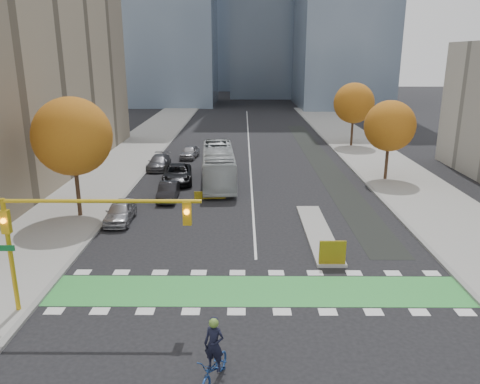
{
  "coord_description": "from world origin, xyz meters",
  "views": [
    {
      "loc": [
        -0.72,
        -18.53,
        10.81
      ],
      "look_at": [
        -0.9,
        7.98,
        3.0
      ],
      "focal_mm": 35.0,
      "sensor_mm": 36.0,
      "label": 1
    }
  ],
  "objects_px": {
    "tree_east_far": "(354,103)",
    "traffic_signal_west": "(68,226)",
    "cyclist": "(214,362)",
    "parked_car_b": "(168,191)",
    "tree_east_near": "(390,126)",
    "bus": "(218,165)",
    "parked_car_a": "(120,212)",
    "parked_car_e": "(190,152)",
    "tree_west": "(72,136)",
    "parked_car_c": "(159,162)",
    "parked_car_d": "(177,174)",
    "hazard_board": "(332,252)"
  },
  "relations": [
    {
      "from": "bus",
      "to": "traffic_signal_west",
      "type": "bearing_deg",
      "value": -107.27
    },
    {
      "from": "parked_car_c",
      "to": "parked_car_d",
      "type": "xyz_separation_m",
      "value": [
        2.5,
        -5.0,
        0.09
      ]
    },
    {
      "from": "tree_east_far",
      "to": "parked_car_e",
      "type": "height_order",
      "value": "tree_east_far"
    },
    {
      "from": "tree_west",
      "to": "tree_east_far",
      "type": "height_order",
      "value": "tree_west"
    },
    {
      "from": "cyclist",
      "to": "parked_car_d",
      "type": "relative_size",
      "value": 0.46
    },
    {
      "from": "parked_car_c",
      "to": "parked_car_e",
      "type": "bearing_deg",
      "value": 64.67
    },
    {
      "from": "bus",
      "to": "parked_car_a",
      "type": "bearing_deg",
      "value": -125.19
    },
    {
      "from": "hazard_board",
      "to": "parked_car_b",
      "type": "height_order",
      "value": "hazard_board"
    },
    {
      "from": "tree_west",
      "to": "parked_car_e",
      "type": "bearing_deg",
      "value": 74.04
    },
    {
      "from": "hazard_board",
      "to": "parked_car_c",
      "type": "bearing_deg",
      "value": 120.55
    },
    {
      "from": "cyclist",
      "to": "bus",
      "type": "distance_m",
      "value": 26.22
    },
    {
      "from": "parked_car_a",
      "to": "parked_car_e",
      "type": "xyz_separation_m",
      "value": [
        2.45,
        20.16,
        -0.04
      ]
    },
    {
      "from": "tree_west",
      "to": "parked_car_d",
      "type": "relative_size",
      "value": 1.51
    },
    {
      "from": "tree_east_near",
      "to": "bus",
      "type": "relative_size",
      "value": 0.63
    },
    {
      "from": "tree_east_far",
      "to": "bus",
      "type": "bearing_deg",
      "value": -132.39
    },
    {
      "from": "parked_car_a",
      "to": "cyclist",
      "type": "bearing_deg",
      "value": -67.29
    },
    {
      "from": "parked_car_a",
      "to": "parked_car_e",
      "type": "relative_size",
      "value": 1.06
    },
    {
      "from": "tree_east_near",
      "to": "cyclist",
      "type": "distance_m",
      "value": 30.55
    },
    {
      "from": "cyclist",
      "to": "parked_car_d",
      "type": "bearing_deg",
      "value": 119.67
    },
    {
      "from": "tree_east_far",
      "to": "parked_car_a",
      "type": "relative_size",
      "value": 1.84
    },
    {
      "from": "cyclist",
      "to": "parked_car_b",
      "type": "xyz_separation_m",
      "value": [
        -4.82,
        21.09,
        -0.17
      ]
    },
    {
      "from": "cyclist",
      "to": "parked_car_d",
      "type": "xyz_separation_m",
      "value": [
        -4.82,
        26.25,
        -0.07
      ]
    },
    {
      "from": "tree_west",
      "to": "tree_east_far",
      "type": "relative_size",
      "value": 1.08
    },
    {
      "from": "tree_east_near",
      "to": "traffic_signal_west",
      "type": "distance_m",
      "value": 30.08
    },
    {
      "from": "traffic_signal_west",
      "to": "hazard_board",
      "type": "bearing_deg",
      "value": 21.55
    },
    {
      "from": "parked_car_a",
      "to": "tree_east_far",
      "type": "bearing_deg",
      "value": 49.84
    },
    {
      "from": "parked_car_a",
      "to": "parked_car_c",
      "type": "relative_size",
      "value": 0.91
    },
    {
      "from": "tree_west",
      "to": "cyclist",
      "type": "xyz_separation_m",
      "value": [
        10.32,
        -17.02,
        -4.78
      ]
    },
    {
      "from": "hazard_board",
      "to": "tree_west",
      "type": "xyz_separation_m",
      "value": [
        -16.0,
        7.8,
        4.82
      ]
    },
    {
      "from": "parked_car_d",
      "to": "parked_car_e",
      "type": "relative_size",
      "value": 1.39
    },
    {
      "from": "parked_car_c",
      "to": "parked_car_e",
      "type": "height_order",
      "value": "parked_car_e"
    },
    {
      "from": "hazard_board",
      "to": "traffic_signal_west",
      "type": "height_order",
      "value": "traffic_signal_west"
    },
    {
      "from": "parked_car_d",
      "to": "tree_east_near",
      "type": "bearing_deg",
      "value": -4.39
    },
    {
      "from": "hazard_board",
      "to": "cyclist",
      "type": "relative_size",
      "value": 0.56
    },
    {
      "from": "bus",
      "to": "parked_car_b",
      "type": "height_order",
      "value": "bus"
    },
    {
      "from": "tree_east_near",
      "to": "tree_east_far",
      "type": "distance_m",
      "value": 16.01
    },
    {
      "from": "parked_car_b",
      "to": "cyclist",
      "type": "bearing_deg",
      "value": -78.68
    },
    {
      "from": "tree_east_far",
      "to": "parked_car_b",
      "type": "height_order",
      "value": "tree_east_far"
    },
    {
      "from": "tree_east_near",
      "to": "parked_car_c",
      "type": "height_order",
      "value": "tree_east_near"
    },
    {
      "from": "tree_east_near",
      "to": "parked_car_d",
      "type": "height_order",
      "value": "tree_east_near"
    },
    {
      "from": "tree_east_near",
      "to": "tree_west",
      "type": "bearing_deg",
      "value": -157.38
    },
    {
      "from": "tree_east_far",
      "to": "traffic_signal_west",
      "type": "xyz_separation_m",
      "value": [
        -20.43,
        -38.51,
        -1.21
      ]
    },
    {
      "from": "parked_car_b",
      "to": "parked_car_e",
      "type": "distance_m",
      "value": 15.16
    },
    {
      "from": "tree_east_near",
      "to": "traffic_signal_west",
      "type": "relative_size",
      "value": 0.83
    },
    {
      "from": "parked_car_a",
      "to": "parked_car_e",
      "type": "distance_m",
      "value": 20.31
    },
    {
      "from": "traffic_signal_west",
      "to": "cyclist",
      "type": "relative_size",
      "value": 3.42
    },
    {
      "from": "cyclist",
      "to": "tree_east_near",
      "type": "bearing_deg",
      "value": 82.42
    },
    {
      "from": "tree_east_near",
      "to": "parked_car_b",
      "type": "height_order",
      "value": "tree_east_near"
    },
    {
      "from": "tree_east_near",
      "to": "bus",
      "type": "bearing_deg",
      "value": -176.75
    },
    {
      "from": "bus",
      "to": "parked_car_b",
      "type": "bearing_deg",
      "value": -129.58
    }
  ]
}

